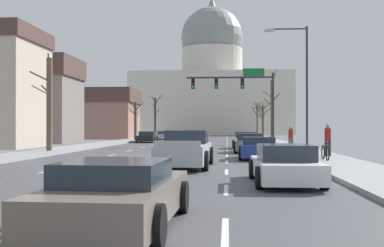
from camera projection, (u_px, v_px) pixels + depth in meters
ground at (165, 157)px, 26.99m from camera, size 20.00×180.00×0.20m
signal_gantry at (241, 90)px, 42.71m from camera, size 7.91×0.41×6.85m
street_lamp_right at (301, 77)px, 27.94m from camera, size 2.54×0.24×7.52m
capitol_building at (212, 87)px, 107.62m from camera, size 34.64×20.38×31.29m
sedan_near_00 at (245, 141)px, 38.27m from camera, size 2.10×4.31×1.32m
sedan_near_01 at (250, 143)px, 32.26m from camera, size 2.20×4.72×1.29m
sedan_near_02 at (258, 148)px, 25.56m from camera, size 2.21×4.36×1.19m
pickup_truck_near_03 at (186, 150)px, 20.53m from camera, size 2.30×5.70×1.58m
sedan_near_04 at (285, 165)px, 14.46m from camera, size 2.05×4.48×1.20m
sedan_near_05 at (118, 195)px, 8.23m from camera, size 2.20×4.61×1.16m
sedan_oncoming_00 at (147, 137)px, 52.82m from camera, size 2.19×4.46×1.22m
sedan_oncoming_01 at (164, 136)px, 64.31m from camera, size 2.14×4.68×1.16m
sedan_oncoming_02 at (192, 134)px, 74.51m from camera, size 2.09×4.37×1.25m
flank_building_00 at (93, 114)px, 68.17m from camera, size 12.53×9.13×7.08m
flank_building_01 at (25, 100)px, 51.04m from camera, size 11.20×7.61×9.12m
bare_tree_00 at (257, 119)px, 76.20m from camera, size 1.53×2.24×5.90m
bare_tree_01 at (49, 103)px, 31.91m from camera, size 1.80×1.87×6.40m
bare_tree_02 at (272, 110)px, 47.29m from camera, size 1.77×1.07×7.28m
bare_tree_03 at (155, 116)px, 77.72m from camera, size 1.97×2.51×6.97m
bare_tree_04 at (263, 120)px, 60.10m from camera, size 2.59×2.05×5.04m
bare_tree_05 at (135, 119)px, 59.70m from camera, size 2.54×2.21×4.94m
bare_tree_06 at (262, 120)px, 65.74m from camera, size 1.62×1.86×5.12m
pedestrian_00 at (291, 136)px, 34.55m from camera, size 0.35×0.34×1.62m
pedestrian_01 at (328, 138)px, 25.92m from camera, size 0.35×0.34×1.74m
bicycle_parked at (325, 153)px, 22.99m from camera, size 0.12×1.77×0.85m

